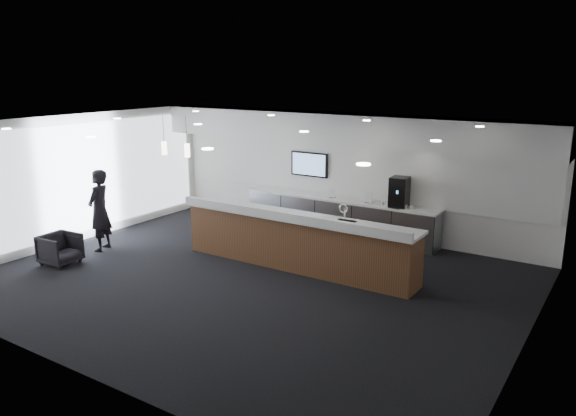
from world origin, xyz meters
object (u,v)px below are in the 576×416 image
Objects in this scene: armchair at (60,249)px; lounge_guest at (100,210)px; service_counter at (297,241)px; coffee_machine at (399,192)px.

lounge_guest is at bearing -1.58° from armchair.
armchair is 1.26m from lounge_guest.
armchair is at bearing -18.06° from lounge_guest.
lounge_guest reaches higher than service_counter.
service_counter is at bearing -120.84° from coffee_machine.
armchair is at bearing -142.57° from coffee_machine.
coffee_machine is (1.21, 2.48, 0.71)m from service_counter.
service_counter is 4.57m from lounge_guest.
service_counter is 2.85m from coffee_machine.
service_counter is 7.70× the size of coffee_machine.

